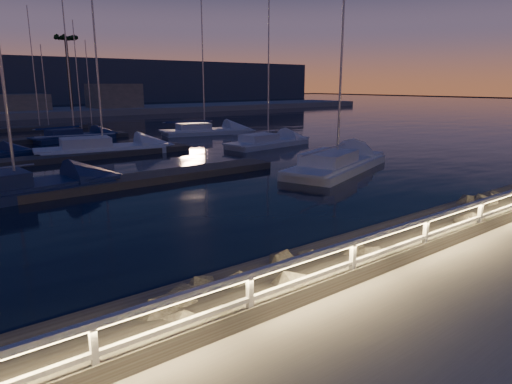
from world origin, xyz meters
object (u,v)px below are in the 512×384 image
sailboat_c (10,189)px  sailboat_g (100,148)px  sailboat_d (335,164)px  guard_rail (321,262)px  sailboat_k (72,136)px  sailboat_h (266,142)px  sailboat_l (202,130)px

sailboat_c → sailboat_g: bearing=48.3°
sailboat_d → sailboat_g: bearing=100.2°
guard_rail → sailboat_d: 18.07m
guard_rail → sailboat_d: sailboat_d is taller
sailboat_g → sailboat_k: (0.98, 9.95, -0.06)m
sailboat_g → sailboat_h: sailboat_g is taller
sailboat_h → sailboat_k: sailboat_h is taller
sailboat_d → sailboat_h: size_ratio=1.20×
sailboat_k → sailboat_l: size_ratio=0.86×
sailboat_c → sailboat_g: 13.34m
guard_rail → sailboat_h: sailboat_h is taller
guard_rail → sailboat_g: sailboat_g is taller
sailboat_c → sailboat_h: size_ratio=1.10×
sailboat_l → sailboat_d: bearing=-88.4°
guard_rail → sailboat_k: sailboat_k is taller
guard_rail → sailboat_c: bearing=101.0°
sailboat_d → sailboat_l: 22.77m
guard_rail → sailboat_l: (17.91, 34.26, -0.94)m
sailboat_g → sailboat_c: bearing=-116.6°
sailboat_h → sailboat_l: bearing=78.9°
sailboat_h → guard_rail: bearing=-134.5°
sailboat_h → sailboat_l: sailboat_l is taller
sailboat_d → sailboat_g: sailboat_d is taller
guard_rail → sailboat_k: (5.70, 37.11, -0.96)m
sailboat_k → sailboat_l: sailboat_l is taller
sailboat_h → sailboat_k: size_ratio=1.07×
guard_rail → sailboat_l: sailboat_l is taller
sailboat_d → sailboat_l: bearing=59.1°
guard_rail → sailboat_k: size_ratio=3.36×
sailboat_c → sailboat_k: (8.89, 20.70, -0.05)m
sailboat_c → sailboat_l: size_ratio=1.01×
sailboat_c → sailboat_g: sailboat_g is taller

